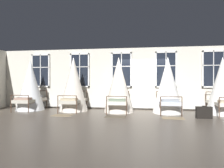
{
  "coord_description": "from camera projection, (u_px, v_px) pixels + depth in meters",
  "views": [
    {
      "loc": [
        -0.06,
        -8.93,
        1.33
      ],
      "look_at": [
        -1.42,
        0.11,
        1.27
      ],
      "focal_mm": 32.24,
      "sensor_mm": 36.0,
      "label": 1
    }
  ],
  "objects": [
    {
      "name": "rug_fourth",
      "position": [
        173.0,
        118.0,
        7.51
      ],
      "size": [
        0.83,
        0.6,
        0.01
      ],
      "primitive_type": "cube",
      "rotation": [
        0.0,
        0.0,
        -0.05
      ],
      "color": "#8E7A5B",
      "rests_on": "ground"
    },
    {
      "name": "suitcase_dark",
      "position": [
        204.0,
        112.0,
        7.46
      ],
      "size": [
        0.56,
        0.21,
        0.47
      ],
      "rotation": [
        0.0,
        0.0,
        0.01
      ],
      "color": "black",
      "rests_on": "ground"
    },
    {
      "name": "cot_fifth",
      "position": [
        222.0,
        87.0,
        8.44
      ],
      "size": [
        1.34,
        1.85,
        2.41
      ],
      "rotation": [
        0.0,
        0.0,
        1.54
      ],
      "color": "#4C3323",
      "rests_on": "ground"
    },
    {
      "name": "cot_fourth",
      "position": [
        168.0,
        86.0,
        8.81
      ],
      "size": [
        1.34,
        1.84,
        2.46
      ],
      "rotation": [
        0.0,
        0.0,
        1.6
      ],
      "color": "#4C3323",
      "rests_on": "ground"
    },
    {
      "name": "ground",
      "position": [
        143.0,
        113.0,
        8.83
      ],
      "size": [
        28.21,
        28.21,
        0.0
      ],
      "primitive_type": "plane",
      "color": "brown"
    },
    {
      "name": "cot_first",
      "position": [
        30.0,
        86.0,
        9.76
      ],
      "size": [
        1.34,
        1.84,
        2.43
      ],
      "rotation": [
        0.0,
        0.0,
        1.59
      ],
      "color": "#4C3323",
      "rests_on": "ground"
    },
    {
      "name": "cot_second",
      "position": [
        74.0,
        85.0,
        9.45
      ],
      "size": [
        1.34,
        1.84,
        2.53
      ],
      "rotation": [
        0.0,
        0.0,
        1.6
      ],
      "color": "#4C3323",
      "rests_on": "ground"
    },
    {
      "name": "rug_third",
      "position": [
        115.0,
        117.0,
        7.83
      ],
      "size": [
        0.8,
        0.56,
        0.01
      ],
      "primitive_type": "cube",
      "rotation": [
        0.0,
        0.0,
        -0.0
      ],
      "color": "brown",
      "rests_on": "ground"
    },
    {
      "name": "cot_third",
      "position": [
        119.0,
        86.0,
        9.08
      ],
      "size": [
        1.34,
        1.84,
        2.49
      ],
      "rotation": [
        0.0,
        0.0,
        1.59
      ],
      "color": "#4C3323",
      "rests_on": "ground"
    },
    {
      "name": "window_bank",
      "position": [
        143.0,
        88.0,
        9.93
      ],
      "size": [
        11.91,
        0.1,
        2.78
      ],
      "color": "black",
      "rests_on": "ground"
    },
    {
      "name": "rug_second",
      "position": [
        62.0,
        115.0,
        8.15
      ],
      "size": [
        0.81,
        0.57,
        0.01
      ],
      "primitive_type": "cube",
      "rotation": [
        0.0,
        0.0,
        0.01
      ],
      "color": "#8E7A5B",
      "rests_on": "ground"
    },
    {
      "name": "back_wall_with_windows",
      "position": [
        143.0,
        79.0,
        10.05
      ],
      "size": [
        15.11,
        0.1,
        3.08
      ],
      "primitive_type": "cube",
      "color": "beige",
      "rests_on": "ground"
    }
  ]
}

